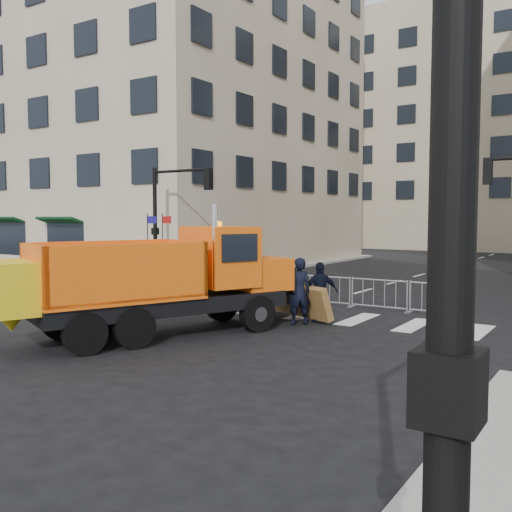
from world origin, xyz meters
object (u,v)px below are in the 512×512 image
Objects in this scene: cop_a at (299,291)px; worker at (199,270)px; plow_truck at (155,278)px; cop_b at (268,288)px; cop_c at (320,292)px.

cop_a reaches higher than worker.
plow_truck reaches higher than worker.
plow_truck is 5.11× the size of cop_b.
cop_a is 7.05m from worker.
cop_a is at bearing -171.64° from cop_b.
cop_b is (-1.52, 0.69, -0.09)m from cop_a.
cop_c is 1.02× the size of worker.
cop_a is 1.10× the size of cop_b.
cop_a is at bearing 22.16° from cop_c.
worker is (-6.32, 3.12, 0.05)m from cop_a.
plow_truck is at bearing 110.72° from cop_b.
cop_b is 5.38m from worker.
plow_truck reaches higher than cop_c.
plow_truck reaches higher than cop_b.
cop_b is at bearing -67.44° from cop_a.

